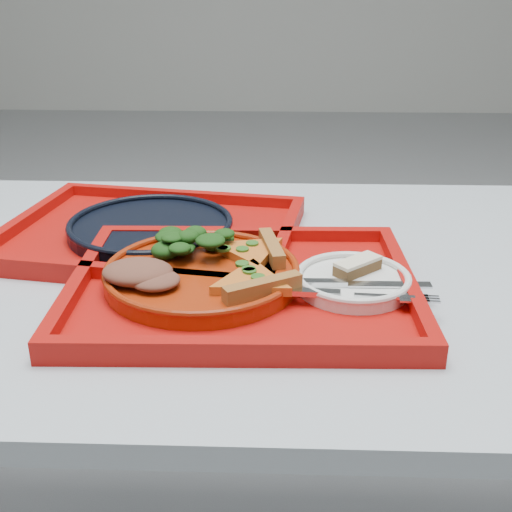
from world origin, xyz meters
The scene contains 13 objects.
table centered at (0.00, 0.00, 0.68)m, with size 1.60×0.80×0.75m.
tray_main centered at (0.00, -0.10, 0.76)m, with size 0.45×0.35×0.01m, color #A80D08.
tray_far centered at (-0.15, 0.09, 0.76)m, with size 0.45×0.35×0.01m, color #A80D08.
dinner_plate centered at (-0.05, -0.09, 0.77)m, with size 0.26×0.26×0.02m, color #96260A.
side_plate centered at (0.15, -0.10, 0.77)m, with size 0.15×0.15×0.01m, color white.
navy_plate centered at (-0.15, 0.09, 0.77)m, with size 0.26×0.26×0.02m, color black.
pizza_slice_a centered at (0.02, -0.13, 0.79)m, with size 0.12×0.10×0.02m, color orange, non-canonical shape.
pizza_slice_b centered at (0.01, -0.04, 0.79)m, with size 0.12×0.10×0.02m, color orange, non-canonical shape.
salad_heap centered at (-0.07, -0.03, 0.80)m, with size 0.10×0.08×0.05m, color black.
meat_portion centered at (-0.13, -0.13, 0.79)m, with size 0.09×0.07×0.03m, color brown.
dessert_bar centered at (0.16, -0.08, 0.79)m, with size 0.07×0.06×0.02m.
knife centered at (0.15, -0.12, 0.78)m, with size 0.18×0.02×0.01m, color silver.
fork centered at (0.14, -0.15, 0.78)m, with size 0.18×0.02×0.01m, color silver.
Camera 1 is at (0.05, -0.86, 1.14)m, focal length 45.00 mm.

